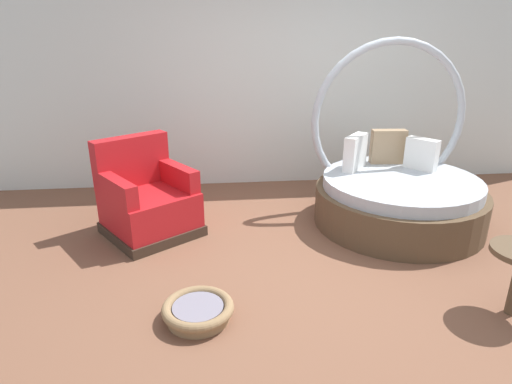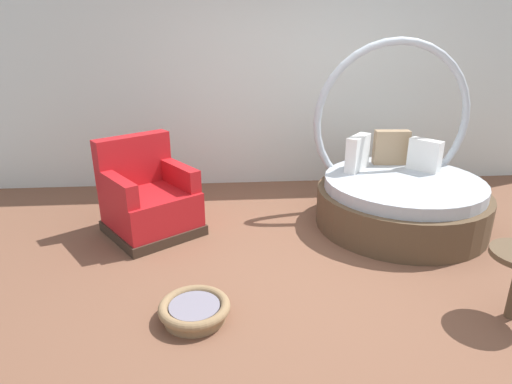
% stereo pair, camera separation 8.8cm
% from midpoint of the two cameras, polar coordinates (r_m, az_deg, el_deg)
% --- Properties ---
extents(ground_plane, '(8.00, 8.00, 0.02)m').
position_cam_midpoint_polar(ground_plane, '(3.85, 8.04, -9.87)').
color(ground_plane, brown).
extents(back_wall, '(8.00, 0.12, 2.89)m').
position_cam_midpoint_polar(back_wall, '(5.61, 3.72, 15.67)').
color(back_wall, silver).
rests_on(back_wall, ground_plane).
extents(round_daybed, '(1.72, 1.72, 1.85)m').
position_cam_midpoint_polar(round_daybed, '(4.76, 18.75, 0.27)').
color(round_daybed, brown).
rests_on(round_daybed, ground_plane).
extents(red_armchair, '(1.11, 1.11, 0.94)m').
position_cam_midpoint_polar(red_armchair, '(4.44, -13.37, -1.08)').
color(red_armchair, '#38281E').
rests_on(red_armchair, ground_plane).
extents(pet_basket, '(0.51, 0.51, 0.13)m').
position_cam_midpoint_polar(pet_basket, '(3.21, -7.25, -15.05)').
color(pet_basket, '#8E704C').
rests_on(pet_basket, ground_plane).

